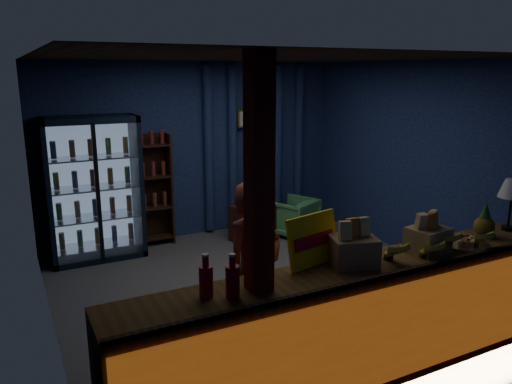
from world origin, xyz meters
TOP-DOWN VIEW (x-y plane):
  - ground at (0.00, 0.00)m, footprint 4.60×4.60m
  - room_walls at (0.00, 0.00)m, footprint 4.60×4.60m
  - counter at (0.00, -1.91)m, footprint 4.40×0.57m
  - support_post at (-1.05, -1.90)m, footprint 0.16×0.16m
  - beverage_cooler at (-1.55, 1.92)m, footprint 1.20×0.62m
  - bottle_shelf at (-0.70, 2.06)m, footprint 0.50×0.28m
  - curtain_folds at (1.00, 2.14)m, footprint 1.74×0.14m
  - framed_picture at (0.85, 2.10)m, footprint 0.36×0.04m
  - shopkeeper at (-0.76, -1.25)m, footprint 0.64×0.49m
  - green_chair at (1.29, 1.44)m, footprint 0.82×0.83m
  - side_table at (0.64, 1.53)m, footprint 0.70×0.59m
  - yellow_sign at (-0.45, -1.68)m, footprint 0.53×0.22m
  - soda_bottles at (-1.35, -1.89)m, footprint 0.26×0.18m
  - snack_box_left at (-0.17, -1.83)m, footprint 0.43×0.38m
  - snack_box_centre at (0.59, -1.88)m, footprint 0.36×0.31m
  - pastry_tray at (1.01, -1.93)m, footprint 0.43×0.43m
  - banana_bunches at (0.60, -1.98)m, footprint 1.14×0.32m
  - table_lamp at (1.74, -1.81)m, footprint 0.26×0.26m
  - pineapple at (1.35, -1.84)m, footprint 0.19×0.19m

SIDE VIEW (x-z plane):
  - ground at x=0.00m, z-range 0.00..0.00m
  - side_table at x=0.64m, z-range -0.05..0.60m
  - green_chair at x=1.29m, z-range 0.00..0.57m
  - counter at x=0.00m, z-range -0.02..0.97m
  - shopkeeper at x=-0.76m, z-range 0.00..1.56m
  - bottle_shelf at x=-0.70m, z-range -0.01..1.59m
  - beverage_cooler at x=-1.55m, z-range -0.02..1.88m
  - pastry_tray at x=1.01m, z-range 0.94..1.01m
  - banana_bunches at x=0.60m, z-range 0.95..1.14m
  - snack_box_centre at x=0.59m, z-range 0.90..1.25m
  - soda_bottles at x=-1.35m, z-range 0.92..1.23m
  - snack_box_left at x=-0.17m, z-range 0.90..1.27m
  - pineapple at x=1.35m, z-range 0.92..1.25m
  - yellow_sign at x=-0.45m, z-range 0.95..1.36m
  - support_post at x=-1.05m, z-range 0.00..2.60m
  - curtain_folds at x=1.00m, z-range 0.05..2.55m
  - table_lamp at x=1.74m, z-range 1.09..1.60m
  - room_walls at x=0.00m, z-range -0.73..3.87m
  - framed_picture at x=0.85m, z-range 1.61..1.89m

